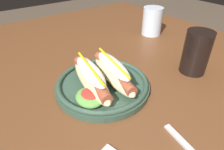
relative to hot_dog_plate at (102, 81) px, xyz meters
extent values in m
cube|color=brown|center=(0.04, 0.19, -0.04)|extent=(1.45, 0.91, 0.04)
cylinder|color=brown|center=(-0.60, -0.18, -0.41)|extent=(0.06, 0.06, 0.70)
cylinder|color=brown|center=(-0.60, 0.55, -0.41)|extent=(0.06, 0.06, 0.70)
cylinder|color=#334C3D|center=(0.00, 0.00, -0.02)|extent=(0.24, 0.24, 0.02)
torus|color=#334C3D|center=(0.00, 0.00, -0.01)|extent=(0.23, 0.23, 0.01)
ellipsoid|color=beige|center=(-0.01, -0.03, 0.01)|extent=(0.21, 0.08, 0.04)
cylinder|color=#9E4C33|center=(-0.01, -0.03, 0.02)|extent=(0.19, 0.06, 0.03)
ellipsoid|color=silver|center=(-0.01, -0.03, 0.04)|extent=(0.16, 0.07, 0.02)
cylinder|color=yellow|center=(-0.01, -0.03, 0.05)|extent=(0.16, 0.04, 0.01)
ellipsoid|color=beige|center=(0.00, 0.03, 0.01)|extent=(0.21, 0.08, 0.04)
cylinder|color=#9E4C33|center=(0.00, 0.03, 0.02)|extent=(0.19, 0.06, 0.03)
ellipsoid|color=silver|center=(0.00, 0.03, 0.04)|extent=(0.16, 0.07, 0.02)
cylinder|color=yellow|center=(0.00, 0.03, 0.05)|extent=(0.16, 0.04, 0.01)
ellipsoid|color=#5B9942|center=(0.04, -0.06, 0.00)|extent=(0.07, 0.06, 0.02)
ellipsoid|color=red|center=(0.04, -0.06, 0.01)|extent=(0.04, 0.04, 0.01)
cube|color=silver|center=(0.22, 0.03, -0.02)|extent=(0.09, 0.03, 0.00)
cylinder|color=black|center=(0.09, 0.26, 0.03)|extent=(0.07, 0.07, 0.12)
cylinder|color=silver|center=(-0.19, 0.38, 0.03)|extent=(0.08, 0.08, 0.11)
camera|label=1|loc=(0.33, -0.22, 0.28)|focal=31.25mm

